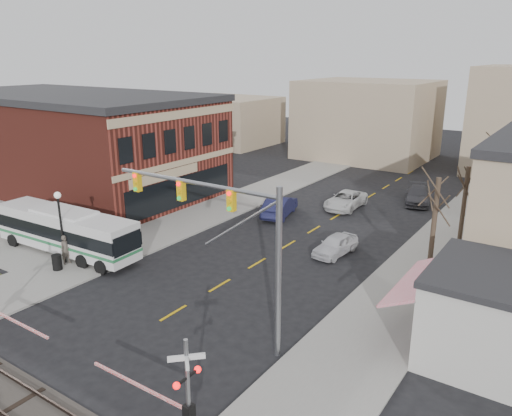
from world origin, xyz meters
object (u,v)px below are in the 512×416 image
(car_d, at_px, (418,195))
(pedestrian_far, at_px, (115,233))
(transit_bus, at_px, (66,230))
(trash_bin, at_px, (57,262))
(street_lamp, at_px, (60,213))
(car_a, at_px, (335,245))
(car_b, at_px, (280,206))
(pedestrian_near, at_px, (66,250))
(car_c, at_px, (346,200))
(rr_crossing_east, at_px, (179,386))
(traffic_signal_mast, at_px, (229,227))

(car_d, height_order, pedestrian_far, pedestrian_far)
(transit_bus, relative_size, trash_bin, 11.75)
(street_lamp, height_order, car_a, street_lamp)
(pedestrian_far, bearing_deg, car_b, 37.10)
(pedestrian_near, bearing_deg, car_c, -14.41)
(pedestrian_near, bearing_deg, car_a, -40.36)
(pedestrian_near, bearing_deg, rr_crossing_east, -103.81)
(street_lamp, bearing_deg, car_b, 69.55)
(trash_bin, height_order, pedestrian_near, pedestrian_near)
(traffic_signal_mast, relative_size, car_d, 1.86)
(traffic_signal_mast, height_order, car_c, traffic_signal_mast)
(car_b, bearing_deg, pedestrian_far, 50.59)
(car_a, bearing_deg, transit_bus, -140.26)
(transit_bus, relative_size, pedestrian_far, 6.70)
(pedestrian_near, xyz_separation_m, pedestrian_far, (0.05, 4.00, -0.09))
(traffic_signal_mast, bearing_deg, car_a, 91.67)
(street_lamp, relative_size, trash_bin, 4.83)
(car_d, xyz_separation_m, pedestrian_far, (-14.58, -23.14, 0.24))
(street_lamp, height_order, car_d, street_lamp)
(car_c, bearing_deg, traffic_signal_mast, -80.39)
(car_c, height_order, car_d, car_d)
(rr_crossing_east, distance_m, car_a, 18.89)
(pedestrian_near, relative_size, pedestrian_far, 1.11)
(car_d, bearing_deg, rr_crossing_east, -102.60)
(car_a, bearing_deg, car_d, 92.63)
(traffic_signal_mast, xyz_separation_m, car_d, (0.55, 28.10, -4.97))
(car_d, bearing_deg, pedestrian_far, -137.86)
(trash_bin, height_order, car_a, car_a)
(street_lamp, xyz_separation_m, car_b, (6.24, 16.74, -2.66))
(traffic_signal_mast, height_order, car_d, traffic_signal_mast)
(car_c, xyz_separation_m, pedestrian_far, (-9.71, -17.94, 0.26))
(trash_bin, bearing_deg, street_lamp, 119.47)
(rr_crossing_east, bearing_deg, traffic_signal_mast, 111.03)
(car_a, distance_m, car_c, 11.13)
(transit_bus, height_order, street_lamp, street_lamp)
(car_d, relative_size, pedestrian_near, 2.69)
(trash_bin, relative_size, pedestrian_near, 0.52)
(trash_bin, relative_size, car_c, 0.19)
(transit_bus, height_order, car_a, transit_bus)
(car_b, bearing_deg, pedestrian_near, 55.93)
(trash_bin, height_order, pedestrian_far, pedestrian_far)
(car_b, bearing_deg, street_lamp, 55.25)
(car_a, height_order, car_d, car_d)
(pedestrian_near, bearing_deg, car_b, -10.21)
(transit_bus, xyz_separation_m, car_a, (15.36, 10.27, -1.00))
(pedestrian_near, bearing_deg, car_d, -18.77)
(traffic_signal_mast, distance_m, trash_bin, 14.68)
(pedestrian_near, bearing_deg, traffic_signal_mast, -84.33)
(trash_bin, xyz_separation_m, car_d, (14.31, 28.10, 0.14))
(street_lamp, distance_m, pedestrian_far, 4.73)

